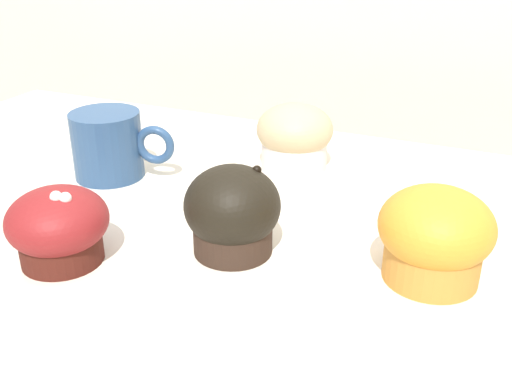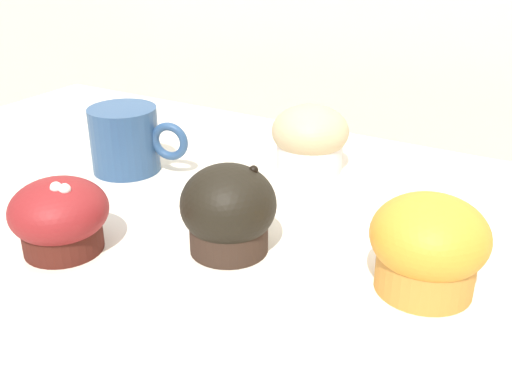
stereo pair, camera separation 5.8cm
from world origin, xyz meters
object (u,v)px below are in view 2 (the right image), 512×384
Objects in this scene: muffin_back_left at (60,216)px; muffin_back_right at (428,245)px; muffin_front_center at (310,138)px; muffin_front_left at (228,211)px; coffee_cup at (126,138)px.

muffin_back_left is 0.93× the size of muffin_back_right.
muffin_front_center is 1.03× the size of muffin_back_left.
muffin_back_right and muffin_front_left have the same top height.
muffin_front_center is 0.32m from muffin_back_left.
coffee_cup is at bearing 154.60° from muffin_front_left.
muffin_back_left is at bearing -149.87° from muffin_front_left.
muffin_front_left is (-0.18, -0.03, -0.00)m from muffin_back_right.
muffin_back_left is 0.33m from muffin_back_right.
muffin_front_left is (0.14, 0.08, 0.01)m from muffin_back_left.
muffin_front_left reaches higher than coffee_cup.
muffin_front_left reaches higher than muffin_front_center.
muffin_back_right is 1.09× the size of muffin_front_left.
coffee_cup is (-0.21, 0.10, 0.00)m from muffin_front_left.
muffin_back_left is 0.16m from muffin_front_left.
coffee_cup is at bearing -149.25° from muffin_front_center.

